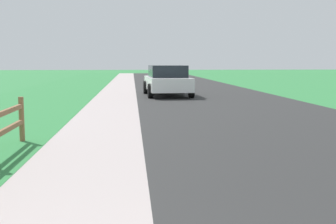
# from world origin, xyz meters

# --- Properties ---
(ground_plane) EXTENTS (120.00, 120.00, 0.00)m
(ground_plane) POSITION_xyz_m (0.00, 25.00, 0.00)
(ground_plane) COLOR #318041
(road_asphalt) EXTENTS (7.00, 66.00, 0.01)m
(road_asphalt) POSITION_xyz_m (3.50, 27.00, 0.00)
(road_asphalt) COLOR #2C2C2C
(road_asphalt) RESTS_ON ground
(curb_concrete) EXTENTS (6.00, 66.00, 0.01)m
(curb_concrete) POSITION_xyz_m (-3.00, 27.00, 0.00)
(curb_concrete) COLOR #B1A3A0
(curb_concrete) RESTS_ON ground
(grass_verge) EXTENTS (5.00, 66.00, 0.00)m
(grass_verge) POSITION_xyz_m (-4.50, 27.00, 0.01)
(grass_verge) COLOR #318041
(grass_verge) RESTS_ON ground
(parked_suv_white) EXTENTS (2.30, 4.65, 1.50)m
(parked_suv_white) POSITION_xyz_m (1.53, 19.94, 0.76)
(parked_suv_white) COLOR white
(parked_suv_white) RESTS_ON ground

